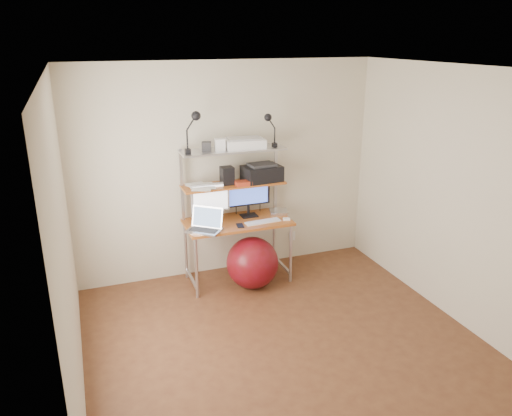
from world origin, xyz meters
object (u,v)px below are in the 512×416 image
(monitor_silver, at_px, (210,200))
(monitor_black, at_px, (248,194))
(exercise_ball, at_px, (252,263))
(printer, at_px, (262,173))
(laptop, at_px, (206,225))

(monitor_silver, bearing_deg, monitor_black, 5.10)
(monitor_silver, height_order, exercise_ball, monitor_silver)
(monitor_silver, height_order, printer, printer)
(monitor_silver, bearing_deg, exercise_ball, -38.50)
(printer, relative_size, exercise_ball, 0.77)
(monitor_silver, distance_m, monitor_black, 0.47)
(monitor_black, bearing_deg, printer, -1.53)
(monitor_black, bearing_deg, exercise_ball, -103.60)
(laptop, height_order, exercise_ball, laptop)
(laptop, bearing_deg, monitor_silver, 100.03)
(exercise_ball, bearing_deg, laptop, 170.49)
(monitor_silver, relative_size, monitor_black, 0.93)
(laptop, distance_m, printer, 0.92)
(printer, xyz_separation_m, exercise_ball, (-0.24, -0.35, -0.95))
(monitor_silver, relative_size, printer, 1.07)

